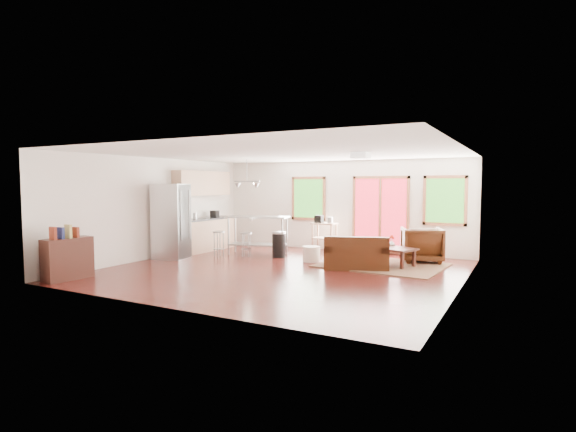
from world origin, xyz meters
The scene contains 28 objects.
floor centered at (0.00, 0.00, -0.01)m, with size 7.50×7.00×0.02m, color #340F0C.
ceiling centered at (0.00, 0.00, 2.61)m, with size 7.50×7.00×0.02m, color white.
back_wall centered at (0.00, 3.51, 1.30)m, with size 7.50×0.02×2.60m, color white.
left_wall centered at (-3.76, 0.00, 1.30)m, with size 0.02×7.00×2.60m, color white.
right_wall centered at (3.76, 0.00, 1.30)m, with size 0.02×7.00×2.60m, color white.
front_wall centered at (0.00, -3.51, 1.30)m, with size 7.50×0.02×2.60m, color white.
window_left centered at (-1.00, 3.46, 1.50)m, with size 1.10×0.05×1.30m.
french_doors centered at (1.20, 3.46, 1.10)m, with size 1.60×0.05×2.10m.
window_right centered at (2.90, 3.46, 1.50)m, with size 1.10×0.05×1.30m.
rug centered at (1.79, 1.63, 0.01)m, with size 2.75×2.12×0.03m, color #4E623B.
loveseat centered at (1.40, 1.00, 0.30)m, with size 1.61×1.22×0.76m.
coffee_table centered at (1.99, 1.67, 0.39)m, with size 1.28×1.00×0.45m.
armchair centered at (2.52, 2.56, 0.48)m, with size 0.93×0.87×0.96m, color black.
ottoman centered at (1.20, 2.39, 0.22)m, with size 0.66×0.66×0.44m, color black.
pouf centered at (0.08, 1.38, 0.19)m, with size 0.43×0.43×0.38m, color white.
vase centered at (1.92, 2.03, 0.51)m, with size 0.19×0.20×0.29m.
book centered at (2.13, 1.70, 0.54)m, with size 0.21×0.03×0.28m, color maroon.
cabinets centered at (-3.49, 1.70, 0.93)m, with size 0.64×2.24×2.30m.
refrigerator centered at (-3.34, 0.14, 0.97)m, with size 0.93×0.92×1.93m.
island centered at (-1.70, 1.72, 0.73)m, with size 1.78×1.05×1.05m.
cup centered at (-1.63, 1.28, 1.01)m, with size 0.11×0.09×0.11m, color white.
bar_stool_a centered at (-2.40, 0.90, 0.51)m, with size 0.42×0.42×0.68m.
bar_stool_b centered at (-1.76, 1.24, 0.48)m, with size 0.39×0.39×0.65m.
trash_can centered at (-0.94, 1.55, 0.34)m, with size 0.49×0.49×0.68m.
kitchen_cart centered at (-0.31, 3.03, 0.71)m, with size 0.69×0.46×1.04m.
bookshelf centered at (-3.35, -2.85, 0.44)m, with size 0.44×0.97×1.11m.
ceiling_flush centered at (1.60, 0.60, 2.53)m, with size 0.35×0.35×0.12m, color white.
pendant_light centered at (-1.90, 1.50, 1.90)m, with size 0.80×0.18×0.79m.
Camera 1 is at (4.79, -8.64, 1.91)m, focal length 28.00 mm.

